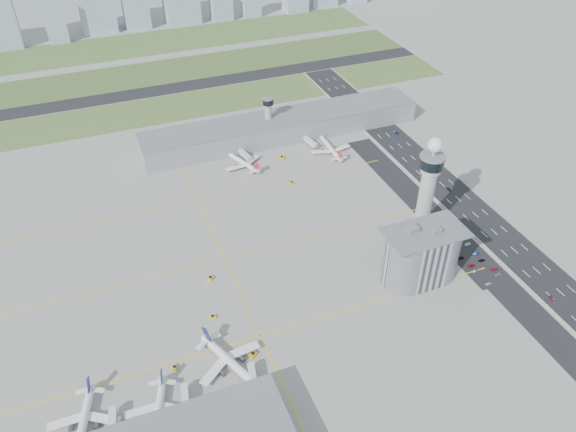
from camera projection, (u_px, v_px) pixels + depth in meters
name	position (u px, v px, depth m)	size (l,w,h in m)	color
ground	(312.00, 275.00, 302.19)	(1000.00, 1000.00, 0.00)	#9D9B93
grass_strip_0	(181.00, 106.00, 462.72)	(480.00, 50.00, 0.08)	#475C2B
grass_strip_1	(162.00, 72.00, 518.19)	(480.00, 60.00, 0.08)	#41592A
grass_strip_2	(147.00, 43.00, 577.36)	(480.00, 70.00, 0.08)	#43622E
runway	(171.00, 89.00, 490.07)	(480.00, 22.00, 0.10)	black
highway	(488.00, 226.00, 335.84)	(28.00, 500.00, 0.10)	black
barrier_left	(468.00, 231.00, 331.41)	(0.60, 500.00, 1.20)	#9E9E99
barrier_right	(507.00, 220.00, 339.61)	(0.60, 500.00, 1.20)	#9E9E99
landside_road	(463.00, 246.00, 321.13)	(18.00, 260.00, 0.08)	black
parking_lot	(473.00, 260.00, 311.66)	(20.00, 44.00, 0.10)	black
taxiway_line_h_0	(260.00, 336.00, 268.28)	(260.00, 0.60, 0.01)	yellow
taxiway_line_h_1	(225.00, 258.00, 312.66)	(260.00, 0.60, 0.01)	yellow
taxiway_line_h_2	(198.00, 200.00, 357.03)	(260.00, 0.60, 0.01)	yellow
taxiway_line_v	(225.00, 258.00, 312.66)	(0.60, 260.00, 0.01)	yellow
control_tower	(428.00, 185.00, 307.96)	(14.00, 14.00, 64.50)	#ADAAA5
secondary_tower	(268.00, 114.00, 410.53)	(8.60, 8.60, 31.90)	#ADAAA5
admin_building	(421.00, 255.00, 291.88)	(42.00, 24.00, 33.50)	#B2B2B7
terminal_pier	(282.00, 126.00, 418.58)	(210.00, 32.00, 15.80)	gray
airplane_near_a	(82.00, 420.00, 227.15)	(35.51, 30.19, 9.94)	white
airplane_near_b	(158.00, 409.00, 231.12)	(34.20, 29.07, 9.58)	white
airplane_near_c	(230.00, 359.00, 250.81)	(39.18, 33.30, 10.97)	white
airplane_far_a	(242.00, 160.00, 386.94)	(34.09, 28.97, 9.54)	white
airplane_far_b	(331.00, 146.00, 401.71)	(35.69, 30.34, 9.99)	white
jet_bridge_near_1	(187.00, 415.00, 231.03)	(14.00, 3.00, 5.70)	silver
jet_bridge_near_2	(255.00, 392.00, 239.82)	(14.00, 3.00, 5.70)	silver
jet_bridge_far_0	(240.00, 152.00, 398.68)	(14.00, 3.00, 5.70)	silver
jet_bridge_far_1	(305.00, 139.00, 413.32)	(14.00, 3.00, 5.70)	silver
tug_0	(175.00, 367.00, 252.64)	(2.02, 2.93, 1.71)	gold
tug_1	(213.00, 317.00, 276.93)	(2.01, 2.92, 1.70)	yellow
tug_2	(253.00, 354.00, 258.30)	(2.36, 3.44, 2.00)	#FDA506
tug_3	(211.00, 278.00, 298.69)	(2.34, 3.41, 1.98)	yellow
tug_4	(291.00, 183.00, 371.39)	(1.92, 2.80, 1.63)	orange
tug_5	(282.00, 157.00, 396.47)	(2.44, 3.54, 2.06)	orange
car_lot_0	(488.00, 284.00, 295.79)	(1.44, 3.57, 1.22)	silver
car_lot_1	(475.00, 271.00, 303.61)	(1.18, 3.38, 1.11)	slate
car_lot_2	(471.00, 266.00, 307.00)	(2.00, 4.33, 1.20)	maroon
car_lot_3	(461.00, 258.00, 312.19)	(1.57, 3.86, 1.12)	black
car_lot_4	(455.00, 250.00, 317.72)	(1.39, 3.45, 1.18)	#181D49
car_lot_5	(448.00, 242.00, 323.24)	(1.38, 3.96, 1.31)	white
car_lot_6	(498.00, 275.00, 301.19)	(1.99, 4.31, 1.20)	gray
car_lot_7	(494.00, 269.00, 304.68)	(1.81, 4.46, 1.29)	maroon
car_lot_8	(482.00, 260.00, 310.51)	(1.46, 3.64, 1.24)	black
car_lot_9	(476.00, 254.00, 314.85)	(1.31, 3.75, 1.24)	navy
car_lot_10	(468.00, 244.00, 321.58)	(1.87, 4.06, 1.13)	white
car_lot_11	(459.00, 237.00, 326.33)	(1.76, 4.34, 1.26)	gray
car_hw_0	(551.00, 298.00, 287.58)	(1.30, 3.23, 1.10)	maroon
car_hw_1	(449.00, 189.00, 365.57)	(1.27, 3.65, 1.20)	black
car_hw_2	(397.00, 133.00, 425.21)	(1.96, 4.25, 1.18)	navy
car_hw_4	(345.00, 103.00, 466.72)	(1.38, 3.42, 1.17)	gray
skyline_bldg_5	(1.00, 14.00, 548.35)	(25.49, 20.39, 66.89)	#9EADC1
skyline_bldg_6	(55.00, 20.00, 567.51)	(20.04, 16.03, 45.20)	#9EADC1
skyline_bldg_7	(95.00, 2.00, 589.36)	(35.76, 28.61, 61.22)	#9EADC1
skyline_bldg_10	(221.00, 7.00, 628.61)	(23.01, 18.41, 27.75)	#9EADC1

